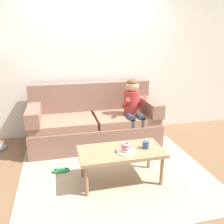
{
  "coord_description": "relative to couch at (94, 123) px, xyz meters",
  "views": [
    {
      "loc": [
        -0.69,
        -2.87,
        1.71
      ],
      "look_at": [
        0.12,
        0.45,
        0.65
      ],
      "focal_mm": 37.82,
      "sensor_mm": 36.0,
      "label": 1
    }
  ],
  "objects": [
    {
      "name": "wall_back",
      "position": [
        0.1,
        0.55,
        1.05
      ],
      "size": [
        8.0,
        0.1,
        2.8
      ],
      "primitive_type": "cube",
      "color": "silver",
      "rests_on": "ground"
    },
    {
      "name": "person_child",
      "position": [
        0.62,
        -0.21,
        0.32
      ],
      "size": [
        0.34,
        0.58,
        1.1
      ],
      "color": "#AD3833",
      "rests_on": "ground"
    },
    {
      "name": "donut",
      "position": [
        0.16,
        -1.31,
        0.11
      ],
      "size": [
        0.15,
        0.15,
        0.04
      ],
      "primitive_type": "torus",
      "rotation": [
        0.0,
        0.0,
        0.27
      ],
      "color": "beige",
      "rests_on": "plate"
    },
    {
      "name": "donut_third",
      "position": [
        0.16,
        -1.31,
        0.18
      ],
      "size": [
        0.15,
        0.15,
        0.04
      ],
      "primitive_type": "torus",
      "rotation": [
        0.0,
        0.0,
        2.88
      ],
      "color": "pink",
      "rests_on": "donut_second"
    },
    {
      "name": "plate",
      "position": [
        0.16,
        -1.31,
        0.08
      ],
      "size": [
        0.21,
        0.21,
        0.01
      ],
      "primitive_type": "cylinder",
      "color": "white",
      "rests_on": "coffee_table"
    },
    {
      "name": "ground",
      "position": [
        0.1,
        -0.85,
        -0.35
      ],
      "size": [
        10.0,
        10.0,
        0.0
      ],
      "primitive_type": "plane",
      "color": "brown"
    },
    {
      "name": "mug",
      "position": [
        0.43,
        -1.26,
        0.12
      ],
      "size": [
        0.08,
        0.08,
        0.09
      ],
      "primitive_type": "cylinder",
      "color": "#334C72",
      "rests_on": "coffee_table"
    },
    {
      "name": "toy_controller",
      "position": [
        -0.6,
        -0.87,
        -0.33
      ],
      "size": [
        0.23,
        0.09,
        0.05
      ],
      "rotation": [
        0.0,
        0.0,
        0.4
      ],
      "color": "#339E56",
      "rests_on": "ground"
    },
    {
      "name": "area_rug",
      "position": [
        0.1,
        -1.1,
        -0.35
      ],
      "size": [
        2.44,
        2.02,
        0.01
      ],
      "primitive_type": "cube",
      "color": "tan",
      "rests_on": "ground"
    },
    {
      "name": "donut_second",
      "position": [
        0.16,
        -1.31,
        0.14
      ],
      "size": [
        0.15,
        0.15,
        0.04
      ],
      "primitive_type": "torus",
      "rotation": [
        0.0,
        0.0,
        0.25
      ],
      "color": "pink",
      "rests_on": "donut"
    },
    {
      "name": "couch",
      "position": [
        0.0,
        0.0,
        0.0
      ],
      "size": [
        2.09,
        0.9,
        0.99
      ],
      "color": "#846051",
      "rests_on": "ground"
    },
    {
      "name": "coffee_table",
      "position": [
        0.12,
        -1.24,
        0.03
      ],
      "size": [
        1.03,
        0.52,
        0.43
      ],
      "color": "#937551",
      "rests_on": "ground"
    }
  ]
}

